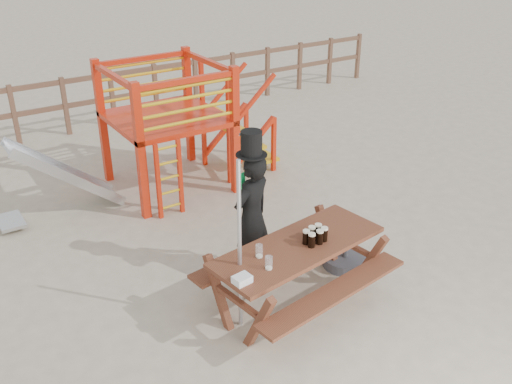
# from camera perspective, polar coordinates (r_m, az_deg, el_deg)

# --- Properties ---
(ground) EXTENTS (60.00, 60.00, 0.00)m
(ground) POSITION_cam_1_polar(r_m,az_deg,el_deg) (7.03, 3.07, -10.44)
(ground) COLOR #BBAB91
(ground) RESTS_ON ground
(back_fence) EXTENTS (15.09, 0.09, 1.20)m
(back_fence) POSITION_cam_1_polar(r_m,az_deg,el_deg) (12.47, -16.40, 9.21)
(back_fence) COLOR brown
(back_fence) RESTS_ON ground
(playground_fort) EXTENTS (4.71, 1.84, 2.10)m
(playground_fort) POSITION_cam_1_polar(r_m,az_deg,el_deg) (9.35, -9.26, 6.46)
(playground_fort) COLOR red
(playground_fort) RESTS_ON ground
(picnic_table) EXTENTS (2.27, 1.71, 0.81)m
(picnic_table) POSITION_cam_1_polar(r_m,az_deg,el_deg) (6.65, 4.19, -7.47)
(picnic_table) COLOR brown
(picnic_table) RESTS_ON ground
(man_with_hat) EXTENTS (0.70, 0.56, 1.95)m
(man_with_hat) POSITION_cam_1_polar(r_m,az_deg,el_deg) (6.98, -0.43, -2.19)
(man_with_hat) COLOR black
(man_with_hat) RESTS_ON ground
(metal_pole) EXTENTS (0.04, 0.04, 2.03)m
(metal_pole) POSITION_cam_1_polar(r_m,az_deg,el_deg) (6.03, -1.65, -5.63)
(metal_pole) COLOR #B2B2B7
(metal_pole) RESTS_ON ground
(parasol_base) EXTENTS (0.58, 0.58, 0.25)m
(parasol_base) POSITION_cam_1_polar(r_m,az_deg,el_deg) (7.64, 8.86, -6.77)
(parasol_base) COLOR #3A393F
(parasol_base) RESTS_ON ground
(paper_bag) EXTENTS (0.20, 0.16, 0.08)m
(paper_bag) POSITION_cam_1_polar(r_m,az_deg,el_deg) (5.84, -1.40, -8.73)
(paper_bag) COLOR white
(paper_bag) RESTS_ON picnic_table
(stout_pints) EXTENTS (0.29, 0.20, 0.17)m
(stout_pints) POSITION_cam_1_polar(r_m,az_deg,el_deg) (6.52, 5.94, -4.33)
(stout_pints) COLOR black
(stout_pints) RESTS_ON picnic_table
(empty_glasses) EXTENTS (0.12, 0.33, 0.15)m
(empty_glasses) POSITION_cam_1_polar(r_m,az_deg,el_deg) (6.13, 0.79, -6.55)
(empty_glasses) COLOR silver
(empty_glasses) RESTS_ON picnic_table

